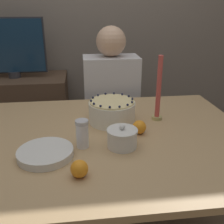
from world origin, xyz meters
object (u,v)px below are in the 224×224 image
object	(u,v)px
sugar_bowl	(122,138)
candle	(158,94)
cake	(112,111)
person_man_blue_shirt	(111,115)
tv_monitor	(11,47)
sugar_shaker	(82,134)

from	to	relation	value
sugar_bowl	candle	bearing A→B (deg)	49.22
cake	person_man_blue_shirt	size ratio (longest dim) A/B	0.21
candle	tv_monitor	xyz separation A→B (m)	(-0.96, 0.97, 0.12)
cake	sugar_shaker	xyz separation A→B (m)	(-0.16, -0.26, 0.01)
cake	candle	bearing A→B (deg)	0.26
sugar_bowl	tv_monitor	world-z (taller)	tv_monitor
sugar_shaker	candle	xyz separation A→B (m)	(0.41, 0.26, 0.08)
candle	cake	bearing A→B (deg)	-179.74
sugar_shaker	person_man_blue_shirt	xyz separation A→B (m)	(0.23, 0.84, -0.28)
sugar_shaker	tv_monitor	xyz separation A→B (m)	(-0.55, 1.22, 0.21)
cake	candle	size ratio (longest dim) A/B	0.70
sugar_bowl	person_man_blue_shirt	xyz separation A→B (m)	(0.05, 0.86, -0.25)
sugar_shaker	cake	bearing A→B (deg)	57.60
sugar_bowl	cake	bearing A→B (deg)	92.34
sugar_bowl	tv_monitor	bearing A→B (deg)	120.19
person_man_blue_shirt	sugar_bowl	bearing A→B (deg)	86.44
sugar_bowl	candle	world-z (taller)	candle
cake	tv_monitor	xyz separation A→B (m)	(-0.71, 0.97, 0.21)
sugar_bowl	person_man_blue_shirt	distance (m)	0.89
person_man_blue_shirt	sugar_shaker	bearing A→B (deg)	74.80
sugar_shaker	tv_monitor	world-z (taller)	tv_monitor
sugar_shaker	candle	world-z (taller)	candle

